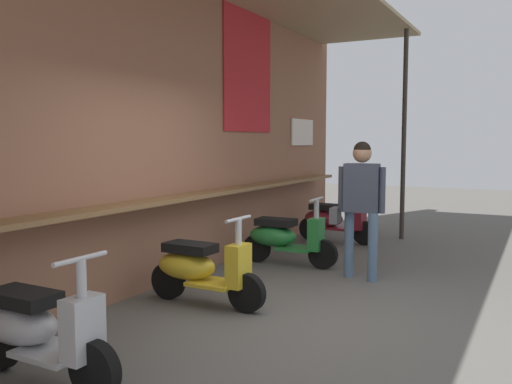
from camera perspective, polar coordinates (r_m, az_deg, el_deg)
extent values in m
plane|color=#56544F|center=(5.48, 3.78, -13.13)|extent=(33.17, 33.17, 0.00)
cube|color=#8C5B44|center=(6.30, -13.30, 7.05)|extent=(11.84, 0.25, 3.88)
cube|color=brown|center=(6.14, -10.98, -1.07)|extent=(10.66, 0.36, 0.05)
cube|color=#B22328|center=(8.41, -0.81, 12.72)|extent=(1.44, 0.02, 1.88)
cube|color=beige|center=(10.20, 4.85, 6.23)|extent=(0.97, 0.03, 0.48)
cylinder|color=#332D28|center=(9.97, 15.18, 5.78)|extent=(0.08, 0.08, 3.69)
ellipsoid|color=#B2B5BA|center=(4.48, -23.49, -12.45)|extent=(0.39, 0.71, 0.30)
cube|color=black|center=(4.38, -23.18, -10.09)|extent=(0.31, 0.55, 0.10)
cube|color=#B2B5BA|center=(4.26, -20.42, -15.36)|extent=(0.39, 0.51, 0.04)
cube|color=#B2B5BA|center=(3.98, -17.63, -13.42)|extent=(0.28, 0.16, 0.44)
cylinder|color=#B7B7BC|center=(3.94, -17.68, -11.63)|extent=(0.07, 0.07, 0.70)
cylinder|color=#B7B7BC|center=(3.86, -17.83, -6.64)|extent=(0.46, 0.04, 0.04)
cylinder|color=black|center=(4.01, -16.48, -17.39)|extent=(0.11, 0.40, 0.40)
ellipsoid|color=gold|center=(5.98, -7.26, -7.61)|extent=(0.40, 0.71, 0.30)
cube|color=black|center=(5.91, -6.89, -5.78)|extent=(0.31, 0.56, 0.10)
cube|color=gold|center=(5.82, -4.43, -9.47)|extent=(0.39, 0.51, 0.04)
cube|color=gold|center=(5.61, -1.87, -7.70)|extent=(0.28, 0.17, 0.44)
cylinder|color=#B7B7BC|center=(5.58, -1.87, -6.39)|extent=(0.07, 0.07, 0.70)
cylinder|color=#B7B7BC|center=(5.52, -1.88, -2.84)|extent=(0.46, 0.05, 0.04)
cylinder|color=black|center=(5.63, -0.97, -10.49)|extent=(0.11, 0.40, 0.40)
cylinder|color=black|center=(6.17, -9.13, -9.13)|extent=(0.11, 0.40, 0.40)
ellipsoid|color=#237533|center=(7.76, 1.76, -4.58)|extent=(0.40, 0.71, 0.30)
cube|color=black|center=(7.71, 2.10, -3.14)|extent=(0.32, 0.56, 0.10)
cube|color=#237533|center=(7.65, 4.16, -5.87)|extent=(0.40, 0.51, 0.04)
cube|color=#237533|center=(7.51, 6.30, -4.40)|extent=(0.29, 0.17, 0.44)
cylinder|color=#B7B7BC|center=(7.49, 6.31, -3.42)|extent=(0.07, 0.07, 0.70)
cylinder|color=#B7B7BC|center=(7.44, 6.34, -0.76)|extent=(0.46, 0.05, 0.04)
cylinder|color=black|center=(7.53, 7.00, -6.48)|extent=(0.11, 0.40, 0.40)
cylinder|color=black|center=(7.90, 0.09, -5.87)|extent=(0.11, 0.40, 0.40)
ellipsoid|color=maroon|center=(9.59, 7.07, -2.72)|extent=(0.41, 0.72, 0.30)
cube|color=black|center=(9.54, 7.36, -1.55)|extent=(0.32, 0.56, 0.10)
cube|color=maroon|center=(9.48, 9.00, -3.76)|extent=(0.40, 0.52, 0.04)
cube|color=maroon|center=(9.34, 10.74, -2.55)|extent=(0.29, 0.17, 0.44)
cylinder|color=#B7B7BC|center=(9.33, 10.75, -1.76)|extent=(0.07, 0.07, 0.70)
cylinder|color=#B7B7BC|center=(9.29, 10.79, 0.38)|extent=(0.46, 0.06, 0.04)
cylinder|color=black|center=(9.35, 11.29, -4.23)|extent=(0.12, 0.40, 0.40)
cylinder|color=black|center=(9.72, 5.70, -3.79)|extent=(0.12, 0.40, 0.40)
cylinder|color=slate|center=(6.93, 12.07, -5.67)|extent=(0.12, 0.12, 0.85)
cylinder|color=slate|center=(7.10, 9.67, -5.37)|extent=(0.12, 0.12, 0.85)
cube|color=#383D4C|center=(6.91, 10.96, 0.42)|extent=(0.25, 0.45, 0.60)
sphere|color=#A37556|center=(6.89, 11.02, 3.98)|extent=(0.23, 0.23, 0.23)
sphere|color=black|center=(6.89, 11.03, 4.32)|extent=(0.21, 0.21, 0.21)
cylinder|color=#383D4C|center=(6.87, 13.03, 0.17)|extent=(0.08, 0.08, 0.57)
cylinder|color=#383D4C|center=(6.97, 8.91, 0.31)|extent=(0.08, 0.08, 0.57)
cube|color=#4C4C51|center=(7.00, 8.27, -2.41)|extent=(0.27, 0.13, 0.20)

